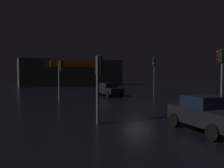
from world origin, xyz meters
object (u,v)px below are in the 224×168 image
at_px(store_building, 71,73).
at_px(car_near, 207,113).
at_px(traffic_signal_opposite, 60,73).
at_px(traffic_signal_cross_right, 221,68).
at_px(traffic_signal_main, 154,67).
at_px(traffic_signal_cross_left, 98,76).
at_px(car_far, 109,89).

distance_m(store_building, car_near, 40.67).
bearing_deg(store_building, car_near, -95.49).
xyz_separation_m(traffic_signal_opposite, traffic_signal_cross_right, (9.92, -9.39, 0.37)).
distance_m(traffic_signal_main, traffic_signal_cross_left, 16.00).
xyz_separation_m(car_near, car_far, (2.33, 16.85, -0.04)).
relative_size(traffic_signal_main, traffic_signal_opposite, 1.16).
relative_size(traffic_signal_opposite, car_near, 0.96).
bearing_deg(car_near, store_building, 84.51).
bearing_deg(car_near, traffic_signal_cross_right, 36.43).
distance_m(traffic_signal_cross_left, car_far, 14.78).
relative_size(store_building, traffic_signal_opposite, 5.41).
bearing_deg(traffic_signal_cross_right, store_building, 93.16).
bearing_deg(traffic_signal_opposite, car_near, -73.59).
xyz_separation_m(traffic_signal_main, traffic_signal_opposite, (-11.30, -1.17, -0.75)).
bearing_deg(traffic_signal_opposite, traffic_signal_cross_left, -90.21).
bearing_deg(traffic_signal_opposite, traffic_signal_cross_right, -43.44).
bearing_deg(traffic_signal_main, car_far, 158.47).
bearing_deg(store_building, traffic_signal_opposite, -106.54).
height_order(store_building, car_near, store_building).
relative_size(car_near, car_far, 0.99).
height_order(traffic_signal_main, car_near, traffic_signal_main).
height_order(traffic_signal_opposite, car_far, traffic_signal_opposite).
distance_m(store_building, traffic_signal_cross_left, 37.64).
relative_size(store_building, car_near, 5.22).
bearing_deg(traffic_signal_cross_right, car_near, -143.57).
xyz_separation_m(traffic_signal_opposite, car_near, (4.04, -13.73, -1.89)).
distance_m(traffic_signal_cross_right, car_near, 7.65).
bearing_deg(traffic_signal_main, traffic_signal_cross_left, -135.23).
distance_m(traffic_signal_cross_right, car_far, 13.21).
xyz_separation_m(traffic_signal_opposite, car_far, (6.37, 3.12, -1.94)).
height_order(store_building, car_far, store_building).
bearing_deg(car_near, traffic_signal_main, 64.03).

